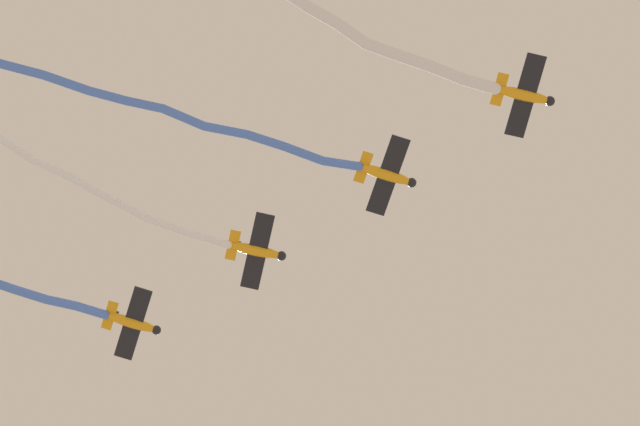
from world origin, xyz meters
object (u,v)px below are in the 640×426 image
(airplane_lead, at_px, (525,95))
(airplane_right_wing, at_px, (257,251))
(airplane_slot, at_px, (133,323))
(airplane_left_wing, at_px, (387,175))

(airplane_lead, relative_size, airplane_right_wing, 1.00)
(airplane_lead, xyz_separation_m, airplane_slot, (27.51, -21.98, 0.75))
(airplane_right_wing, height_order, airplane_slot, airplane_slot)
(airplane_lead, xyz_separation_m, airplane_left_wing, (9.17, -7.33, 0.25))
(airplane_left_wing, bearing_deg, airplane_lead, -49.57)
(airplane_lead, bearing_deg, airplane_left_wing, 135.31)
(airplane_right_wing, distance_m, airplane_slot, 11.74)
(airplane_lead, distance_m, airplane_right_wing, 23.47)
(airplane_left_wing, bearing_deg, airplane_right_wing, 130.49)
(airplane_slot, bearing_deg, airplane_left_wing, -50.24)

